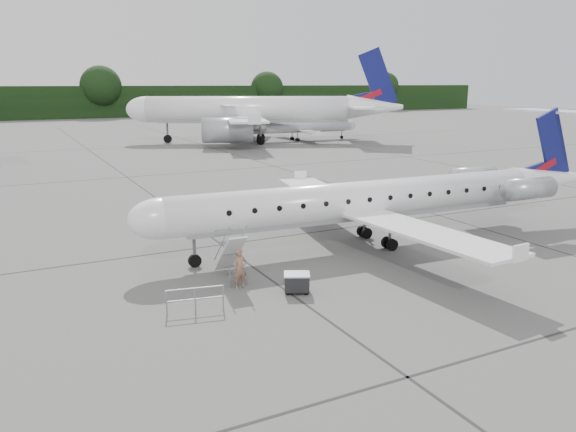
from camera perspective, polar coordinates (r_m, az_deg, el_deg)
ground at (r=28.97m, az=10.50°, el=-4.49°), size 320.00×320.00×0.00m
treeline at (r=152.77m, az=-21.01°, el=10.73°), size 260.00×4.00×8.00m
main_regional_jet at (r=30.63m, az=7.62°, el=3.50°), size 29.07×21.70×7.17m
airstair at (r=25.80m, az=-5.88°, el=-3.96°), size 0.99×2.47×2.25m
passenger at (r=24.64m, az=-4.88°, el=-5.36°), size 0.66×0.45×1.77m
safety_railing at (r=22.45m, az=-9.41°, el=-8.46°), size 2.17×0.52×1.00m
baggage_cart at (r=24.19m, az=0.90°, el=-6.76°), size 1.31×1.22×0.91m
bg_narrowbody at (r=84.85m, az=-4.15°, el=12.04°), size 46.04×40.83×13.66m
bg_regional_right at (r=87.95m, az=1.20°, el=9.55°), size 23.16×17.39×5.81m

